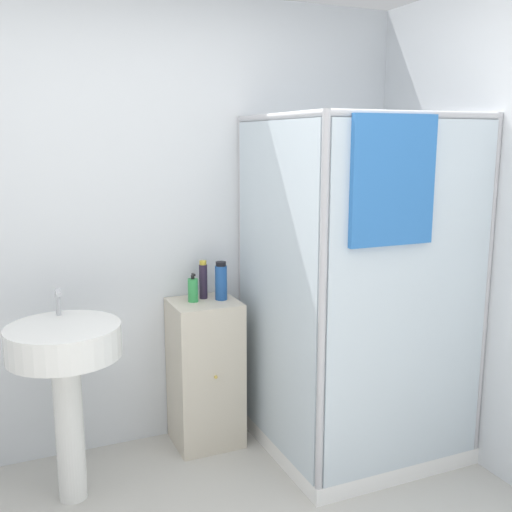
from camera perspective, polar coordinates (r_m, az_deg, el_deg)
name	(u,v)px	position (r m, az deg, el deg)	size (l,w,h in m)	color
wall_back	(122,228)	(3.36, -12.69, 2.63)	(6.40, 0.06, 2.50)	silver
shower_enclosure	(350,370)	(3.40, 8.94, -10.71)	(1.00, 1.03, 1.86)	white
vanity_cabinet	(205,373)	(3.48, -4.85, -11.02)	(0.37, 0.36, 0.84)	beige
sink	(65,363)	(2.99, -17.71, -9.64)	(0.53, 0.53, 1.01)	white
soap_dispenser	(193,290)	(3.33, -6.02, -3.22)	(0.06, 0.06, 0.16)	green
shampoo_bottle_tall_black	(203,280)	(3.38, -5.05, -2.29)	(0.05, 0.05, 0.22)	#281E33
shampoo_bottle_blue	(221,281)	(3.35, -3.35, -2.41)	(0.07, 0.07, 0.22)	#1E4C93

